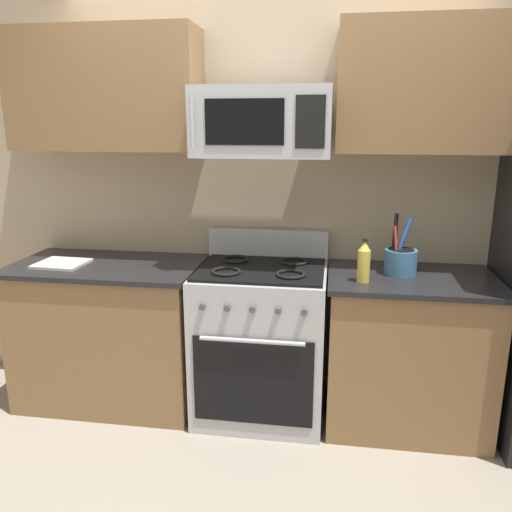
# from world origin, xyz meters

# --- Properties ---
(ground_plane) EXTENTS (16.00, 16.00, 0.00)m
(ground_plane) POSITION_xyz_m (0.00, 0.00, 0.00)
(ground_plane) COLOR gray
(wall_back) EXTENTS (8.00, 0.10, 2.60)m
(wall_back) POSITION_xyz_m (0.00, 1.05, 1.30)
(wall_back) COLOR tan
(wall_back) RESTS_ON ground
(counter_left) EXTENTS (1.15, 0.66, 0.91)m
(counter_left) POSITION_xyz_m (-0.97, 0.65, 0.46)
(counter_left) COLOR olive
(counter_left) RESTS_ON ground
(range_oven) EXTENTS (0.76, 0.70, 1.09)m
(range_oven) POSITION_xyz_m (-0.00, 0.65, 0.47)
(range_oven) COLOR #B2B5BA
(range_oven) RESTS_ON ground
(counter_right) EXTENTS (0.94, 0.66, 0.91)m
(counter_right) POSITION_xyz_m (0.86, 0.65, 0.46)
(counter_right) COLOR olive
(counter_right) RESTS_ON ground
(microwave) EXTENTS (0.75, 0.44, 0.38)m
(microwave) POSITION_xyz_m (-0.00, 0.68, 1.75)
(microwave) COLOR #B2B5BA
(upper_cabinets_left) EXTENTS (1.14, 0.34, 0.70)m
(upper_cabinets_left) POSITION_xyz_m (-0.97, 0.83, 1.94)
(upper_cabinets_left) COLOR olive
(upper_cabinets_right) EXTENTS (0.93, 0.34, 0.70)m
(upper_cabinets_right) POSITION_xyz_m (0.86, 0.83, 1.94)
(upper_cabinets_right) COLOR olive
(utensil_crock) EXTENTS (0.18, 0.18, 0.35)m
(utensil_crock) POSITION_xyz_m (0.79, 0.70, 0.99)
(utensil_crock) COLOR teal
(utensil_crock) RESTS_ON counter_right
(cutting_board) EXTENTS (0.30, 0.27, 0.02)m
(cutting_board) POSITION_xyz_m (-1.22, 0.59, 0.92)
(cutting_board) COLOR silver
(cutting_board) RESTS_ON counter_left
(bottle_oil) EXTENTS (0.07, 0.07, 0.24)m
(bottle_oil) POSITION_xyz_m (0.58, 0.52, 1.02)
(bottle_oil) COLOR gold
(bottle_oil) RESTS_ON counter_right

